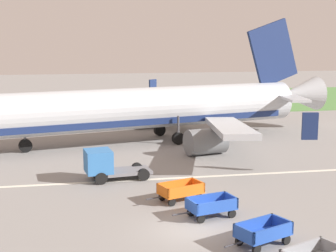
% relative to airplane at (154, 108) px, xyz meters
% --- Properties ---
extents(ground_plane, '(220.00, 220.00, 0.00)m').
position_rel_airplane_xyz_m(ground_plane, '(-1.57, -21.75, -3.05)').
color(ground_plane, gray).
extents(grass_strip, '(220.00, 28.00, 0.06)m').
position_rel_airplane_xyz_m(grass_strip, '(-1.57, 29.26, -3.02)').
color(grass_strip, '#518442').
rests_on(grass_strip, ground).
extents(apron_stripe, '(120.00, 0.36, 0.01)m').
position_rel_airplane_xyz_m(apron_stripe, '(-1.57, -12.52, -3.05)').
color(apron_stripe, silver).
rests_on(apron_stripe, ground).
extents(airplane, '(37.38, 30.23, 11.34)m').
position_rel_airplane_xyz_m(airplane, '(0.00, 0.00, 0.00)').
color(airplane, '#B2B7BC').
rests_on(airplane, ground).
extents(baggage_cart_second_in_row, '(3.55, 2.27, 1.07)m').
position_rel_airplane_xyz_m(baggage_cart_second_in_row, '(1.29, -24.19, -2.45)').
color(baggage_cart_second_in_row, '#234CB2').
rests_on(baggage_cart_second_in_row, ground).
extents(baggage_cart_third_in_row, '(3.62, 1.97, 1.07)m').
position_rel_airplane_xyz_m(baggage_cart_third_in_row, '(-0.08, -20.19, -2.45)').
color(baggage_cart_third_in_row, '#234CB2').
rests_on(baggage_cart_third_in_row, ground).
extents(baggage_cart_fourth_in_row, '(3.59, 2.15, 1.07)m').
position_rel_airplane_xyz_m(baggage_cart_fourth_in_row, '(-1.13, -17.25, -2.45)').
color(baggage_cart_fourth_in_row, orange).
rests_on(baggage_cart_fourth_in_row, ground).
extents(service_truck_beside_carts, '(4.59, 2.50, 2.10)m').
position_rel_airplane_xyz_m(service_truck_beside_carts, '(-5.17, -12.13, -1.95)').
color(service_truck_beside_carts, slate).
rests_on(service_truck_beside_carts, ground).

